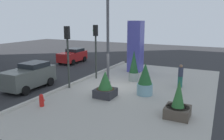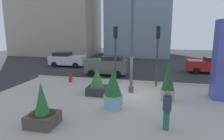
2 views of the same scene
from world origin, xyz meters
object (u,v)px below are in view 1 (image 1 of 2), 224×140
(car_curb_west, at_px, (30,76))
(pedestrian_crossing, at_px, (181,75))
(potted_plant_by_pillar, at_px, (145,80))
(potted_plant_near_left, at_px, (178,105))
(lamp_post, at_px, (108,43))
(potted_plant_near_right, at_px, (134,67))
(fire_hydrant, at_px, (42,100))
(potted_plant_mid_plaza, at_px, (105,86))
(traffic_light_corner, at_px, (96,43))
(art_pillar_blue, at_px, (136,47))
(car_passing_lane, at_px, (73,56))
(traffic_light_far_side, at_px, (68,47))

(car_curb_west, bearing_deg, pedestrian_crossing, -62.59)
(potted_plant_by_pillar, xyz_separation_m, pedestrian_crossing, (2.72, -1.82, -0.05))
(potted_plant_near_left, bearing_deg, lamp_post, 60.65)
(potted_plant_near_right, bearing_deg, potted_plant_near_left, -140.63)
(fire_hydrant, relative_size, pedestrian_crossing, 0.43)
(potted_plant_mid_plaza, relative_size, traffic_light_corner, 0.39)
(potted_plant_near_right, bearing_deg, car_curb_west, 131.21)
(lamp_post, bearing_deg, potted_plant_near_right, -25.86)
(art_pillar_blue, bearing_deg, car_curb_west, 150.28)
(car_passing_lane, bearing_deg, pedestrian_crossing, -109.20)
(fire_hydrant, xyz_separation_m, traffic_light_far_side, (3.63, 0.76, 2.65))
(lamp_post, bearing_deg, traffic_light_corner, 50.44)
(potted_plant_by_pillar, bearing_deg, potted_plant_mid_plaza, 125.89)
(car_passing_lane, bearing_deg, potted_plant_near_right, -115.01)
(potted_plant_near_left, bearing_deg, traffic_light_far_side, 78.73)
(art_pillar_blue, xyz_separation_m, potted_plant_near_right, (-3.33, -1.12, -1.23))
(potted_plant_near_right, bearing_deg, fire_hydrant, 159.81)
(traffic_light_corner, distance_m, traffic_light_far_side, 3.27)
(traffic_light_far_side, relative_size, car_curb_west, 1.14)
(potted_plant_mid_plaza, xyz_separation_m, car_curb_west, (-0.79, 5.81, 0.19))
(traffic_light_corner, distance_m, car_curb_west, 5.82)
(potted_plant_near_left, xyz_separation_m, traffic_light_corner, (4.86, 7.71, 2.36))
(potted_plant_near_left, bearing_deg, fire_hydrant, 105.31)
(potted_plant_near_right, xyz_separation_m, traffic_light_far_side, (-3.95, 3.54, 1.84))
(potted_plant_near_right, bearing_deg, pedestrian_crossing, -93.27)
(car_passing_lane, bearing_deg, car_curb_west, -161.71)
(car_curb_west, bearing_deg, fire_hydrant, -125.07)
(lamp_post, distance_m, potted_plant_near_right, 3.36)
(traffic_light_corner, relative_size, car_curb_west, 1.14)
(potted_plant_near_right, height_order, car_curb_west, potted_plant_near_right)
(potted_plant_by_pillar, bearing_deg, pedestrian_crossing, -33.78)
(potted_plant_by_pillar, relative_size, traffic_light_corner, 0.48)
(lamp_post, height_order, traffic_light_far_side, lamp_post)
(fire_hydrant, bearing_deg, potted_plant_mid_plaza, -39.71)
(potted_plant_by_pillar, height_order, pedestrian_crossing, potted_plant_by_pillar)
(fire_hydrant, distance_m, traffic_light_far_side, 4.56)
(fire_hydrant, xyz_separation_m, traffic_light_corner, (6.88, 0.36, 2.67))
(potted_plant_near_right, relative_size, fire_hydrant, 3.36)
(traffic_light_far_side, distance_m, pedestrian_crossing, 8.44)
(traffic_light_far_side, bearing_deg, potted_plant_near_left, -101.27)
(potted_plant_near_right, height_order, traffic_light_corner, traffic_light_corner)
(potted_plant_by_pillar, height_order, potted_plant_near_left, potted_plant_by_pillar)
(pedestrian_crossing, bearing_deg, traffic_light_corner, 94.01)
(potted_plant_near_right, distance_m, pedestrian_crossing, 3.76)
(potted_plant_near_right, distance_m, car_curb_west, 8.03)
(potted_plant_near_left, relative_size, potted_plant_mid_plaza, 1.16)
(potted_plant_near_right, xyz_separation_m, car_passing_lane, (4.30, 9.21, -0.36))
(lamp_post, xyz_separation_m, car_passing_lane, (6.65, 8.07, -2.47))
(art_pillar_blue, height_order, potted_plant_mid_plaza, art_pillar_blue)
(potted_plant_near_right, bearing_deg, traffic_light_far_side, 138.06)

